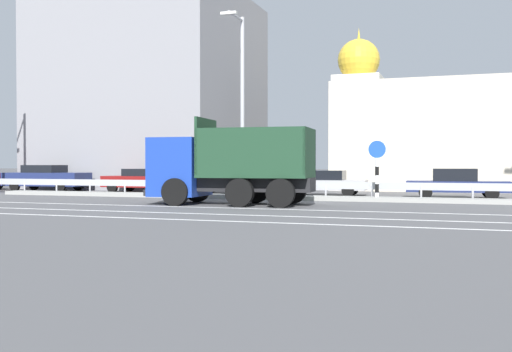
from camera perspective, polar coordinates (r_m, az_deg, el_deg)
ground_plane at (r=24.75m, az=3.03°, el=-2.49°), size 320.00×320.00×0.00m
lane_strip_0 at (r=21.57m, az=-3.94°, el=-3.02°), size 56.34×0.16×0.01m
lane_strip_1 at (r=19.22m, az=-6.98°, el=-3.53°), size 56.34×0.16×0.01m
lane_strip_2 at (r=17.45m, az=-9.89°, el=-4.01°), size 56.34×0.16×0.01m
median_island at (r=26.36m, az=4.04°, el=-2.08°), size 30.98×1.10×0.18m
median_guardrail at (r=27.20m, az=4.54°, el=-0.97°), size 56.34×0.09×0.78m
dump_truck at (r=23.45m, az=-4.20°, el=0.48°), size 6.48×3.08×3.35m
median_road_sign at (r=25.64m, az=11.45°, el=0.70°), size 0.79×0.16×2.58m
street_lamp_1 at (r=27.22m, az=-1.41°, el=7.44°), size 0.70×1.94×8.22m
parked_car_1 at (r=37.14m, az=-19.33°, el=-0.15°), size 4.98×2.25×1.52m
parked_car_2 at (r=33.70m, az=-10.92°, el=-0.38°), size 4.08×1.99×1.31m
parked_car_3 at (r=31.61m, az=-2.90°, el=-0.53°), size 3.90×2.09×1.24m
parked_car_4 at (r=29.89m, az=6.56°, el=-0.63°), size 4.27×2.09×1.26m
parked_car_5 at (r=28.84m, az=18.57°, el=-0.67°), size 4.61×2.01×1.37m
background_building_0 at (r=42.23m, az=-9.76°, el=7.77°), size 12.62×12.21×12.93m
background_building_1 at (r=38.82m, az=17.55°, el=3.52°), size 12.84×8.33×6.44m
church_tower at (r=47.20m, az=9.74°, el=5.86°), size 3.60×3.60×12.11m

